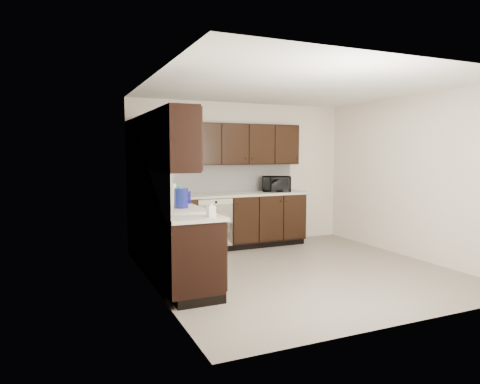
% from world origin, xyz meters
% --- Properties ---
extents(floor, '(4.00, 4.00, 0.00)m').
position_xyz_m(floor, '(0.00, 0.00, 0.00)').
color(floor, gray).
rests_on(floor, ground).
extents(ceiling, '(4.00, 4.00, 0.00)m').
position_xyz_m(ceiling, '(0.00, 0.00, 2.50)').
color(ceiling, white).
rests_on(ceiling, wall_back).
extents(wall_back, '(4.00, 0.02, 2.50)m').
position_xyz_m(wall_back, '(0.00, 2.00, 1.25)').
color(wall_back, beige).
rests_on(wall_back, floor).
extents(wall_left, '(0.02, 4.00, 2.50)m').
position_xyz_m(wall_left, '(-2.00, 0.00, 1.25)').
color(wall_left, beige).
rests_on(wall_left, floor).
extents(wall_right, '(0.02, 4.00, 2.50)m').
position_xyz_m(wall_right, '(2.00, 0.00, 1.25)').
color(wall_right, beige).
rests_on(wall_right, floor).
extents(wall_front, '(4.00, 0.02, 2.50)m').
position_xyz_m(wall_front, '(0.00, -2.00, 1.25)').
color(wall_front, beige).
rests_on(wall_front, floor).
extents(lower_cabinets, '(3.00, 2.80, 0.90)m').
position_xyz_m(lower_cabinets, '(-1.01, 1.11, 0.41)').
color(lower_cabinets, black).
rests_on(lower_cabinets, floor).
extents(countertop, '(3.03, 2.83, 0.04)m').
position_xyz_m(countertop, '(-1.01, 1.11, 0.92)').
color(countertop, beige).
rests_on(countertop, lower_cabinets).
extents(backsplash, '(3.00, 2.80, 0.48)m').
position_xyz_m(backsplash, '(-1.22, 1.32, 1.18)').
color(backsplash, white).
rests_on(backsplash, countertop).
extents(upper_cabinets, '(3.00, 2.80, 0.70)m').
position_xyz_m(upper_cabinets, '(-1.10, 1.20, 1.77)').
color(upper_cabinets, black).
rests_on(upper_cabinets, wall_back).
extents(dishwasher, '(0.58, 0.04, 0.78)m').
position_xyz_m(dishwasher, '(-0.70, 1.41, 0.55)').
color(dishwasher, beige).
rests_on(dishwasher, lower_cabinets).
extents(sink, '(0.54, 0.82, 0.42)m').
position_xyz_m(sink, '(-1.68, -0.01, 0.88)').
color(sink, beige).
rests_on(sink, countertop).
extents(microwave, '(0.58, 0.50, 0.27)m').
position_xyz_m(microwave, '(0.54, 1.67, 1.08)').
color(microwave, black).
rests_on(microwave, countertop).
extents(soap_bottle_a, '(0.09, 0.09, 0.18)m').
position_xyz_m(soap_bottle_a, '(-1.52, -0.66, 1.03)').
color(soap_bottle_a, gray).
rests_on(soap_bottle_a, countertop).
extents(soap_bottle_b, '(0.12, 0.12, 0.27)m').
position_xyz_m(soap_bottle_b, '(-1.80, 0.19, 1.08)').
color(soap_bottle_b, gray).
rests_on(soap_bottle_b, countertop).
extents(toaster_oven, '(0.39, 0.32, 0.21)m').
position_xyz_m(toaster_oven, '(-1.75, 1.71, 1.05)').
color(toaster_oven, silver).
rests_on(toaster_oven, countertop).
extents(storage_bin, '(0.47, 0.39, 0.16)m').
position_xyz_m(storage_bin, '(-1.72, 0.79, 1.02)').
color(storage_bin, silver).
rests_on(storage_bin, countertop).
extents(blue_pitcher, '(0.20, 0.20, 0.26)m').
position_xyz_m(blue_pitcher, '(-1.66, 0.03, 1.07)').
color(blue_pitcher, navy).
rests_on(blue_pitcher, countertop).
extents(teal_tumbler, '(0.13, 0.13, 0.23)m').
position_xyz_m(teal_tumbler, '(-1.48, 0.79, 1.05)').
color(teal_tumbler, '#0D9489').
rests_on(teal_tumbler, countertop).
extents(paper_towel_roll, '(0.16, 0.16, 0.28)m').
position_xyz_m(paper_towel_roll, '(-1.63, 0.59, 1.08)').
color(paper_towel_roll, silver).
rests_on(paper_towel_roll, countertop).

